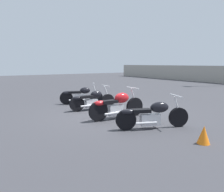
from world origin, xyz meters
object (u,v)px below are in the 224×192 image
at_px(motorcycle_slot_3, 151,115).
at_px(traffic_cone_near, 204,135).
at_px(motorcycle_slot_1, 92,100).
at_px(motorcycle_slot_2, 117,105).
at_px(motorcycle_slot_0, 80,95).

bearing_deg(motorcycle_slot_3, traffic_cone_near, 28.66).
height_order(motorcycle_slot_1, motorcycle_slot_2, motorcycle_slot_2).
distance_m(motorcycle_slot_3, traffic_cone_near, 1.58).
distance_m(motorcycle_slot_0, motorcycle_slot_1, 1.43).
height_order(motorcycle_slot_0, motorcycle_slot_2, motorcycle_slot_2).
height_order(motorcycle_slot_0, traffic_cone_near, motorcycle_slot_0).
height_order(motorcycle_slot_2, traffic_cone_near, motorcycle_slot_2).
distance_m(motorcycle_slot_0, motorcycle_slot_3, 4.64).
bearing_deg(traffic_cone_near, motorcycle_slot_3, -173.42).
height_order(motorcycle_slot_1, motorcycle_slot_3, motorcycle_slot_1).
relative_size(motorcycle_slot_1, motorcycle_slot_3, 0.96).
relative_size(motorcycle_slot_3, traffic_cone_near, 4.78).
relative_size(motorcycle_slot_2, motorcycle_slot_3, 1.03).
height_order(motorcycle_slot_0, motorcycle_slot_1, motorcycle_slot_0).
bearing_deg(motorcycle_slot_2, motorcycle_slot_1, -176.53).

